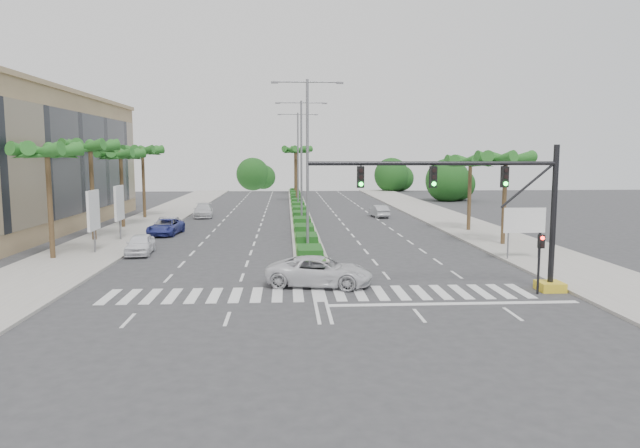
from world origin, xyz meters
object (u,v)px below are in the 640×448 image
object	(u,v)px
car_parked_b	(167,225)
car_right	(379,211)
car_parked_d	(203,211)
car_crossing	(320,271)
car_parked_a	(140,244)
car_parked_c	(166,227)

from	to	relation	value
car_parked_b	car_right	bearing A→B (deg)	31.90
car_parked_d	car_crossing	distance (m)	35.04
car_parked_b	car_parked_a	bearing A→B (deg)	-85.62
car_parked_d	car_crossing	size ratio (longest dim) A/B	0.90
car_parked_a	car_parked_b	size ratio (longest dim) A/B	0.99
car_crossing	car_parked_a	bearing A→B (deg)	61.35
car_parked_d	car_right	bearing A→B (deg)	-9.24
car_parked_a	car_parked_b	bearing A→B (deg)	87.89
car_parked_d	car_right	size ratio (longest dim) A/B	1.23
car_parked_c	car_crossing	xyz separation A→B (m)	(11.87, -19.65, 0.09)
car_parked_b	car_parked_c	bearing A→B (deg)	-83.34
car_right	car_parked_c	bearing A→B (deg)	25.57
car_parked_b	car_parked_d	world-z (taller)	car_parked_d
car_parked_c	car_parked_d	bearing A→B (deg)	90.55
car_parked_b	car_parked_c	world-z (taller)	car_parked_b
car_parked_a	car_right	bearing A→B (deg)	44.02
car_parked_c	car_right	distance (m)	23.81
car_parked_a	car_parked_b	distance (m)	10.73
car_parked_c	car_crossing	distance (m)	22.95
car_crossing	car_parked_d	bearing A→B (deg)	30.01
car_parked_b	car_parked_c	size ratio (longest dim) A/B	0.86
car_parked_b	car_right	world-z (taller)	car_parked_b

